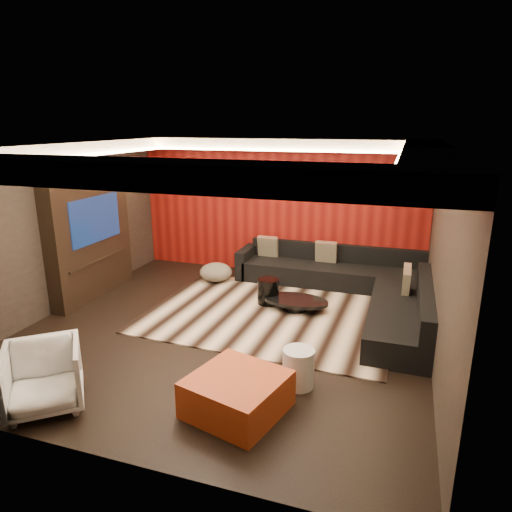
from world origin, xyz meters
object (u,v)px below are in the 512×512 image
(sectional_sofa, at_px, (354,286))
(orange_ottoman, at_px, (237,394))
(white_side_table, at_px, (298,368))
(coffee_table, at_px, (296,304))
(drum_stool, at_px, (268,291))
(armchair, at_px, (43,377))

(sectional_sofa, bearing_deg, orange_ottoman, -102.39)
(white_side_table, bearing_deg, sectional_sofa, 84.39)
(coffee_table, height_order, orange_ottoman, orange_ottoman)
(white_side_table, xyz_separation_m, sectional_sofa, (0.30, 3.06, 0.02))
(coffee_table, height_order, sectional_sofa, sectional_sofa)
(coffee_table, relative_size, sectional_sofa, 0.31)
(coffee_table, xyz_separation_m, sectional_sofa, (0.87, 0.80, 0.15))
(orange_ottoman, height_order, sectional_sofa, sectional_sofa)
(drum_stool, distance_m, sectional_sofa, 1.56)
(drum_stool, height_order, armchair, armchair)
(drum_stool, relative_size, orange_ottoman, 0.47)
(orange_ottoman, bearing_deg, white_side_table, 53.38)
(coffee_table, xyz_separation_m, drum_stool, (-0.53, 0.12, 0.13))
(coffee_table, height_order, drum_stool, drum_stool)
(coffee_table, distance_m, orange_ottoman, 2.97)
(drum_stool, distance_m, orange_ottoman, 3.14)
(white_side_table, bearing_deg, coffee_table, 104.22)
(coffee_table, relative_size, armchair, 1.36)
(coffee_table, relative_size, drum_stool, 2.49)
(white_side_table, bearing_deg, drum_stool, 114.82)
(armchair, height_order, sectional_sofa, sectional_sofa)
(orange_ottoman, xyz_separation_m, armchair, (-2.08, -0.60, 0.16))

